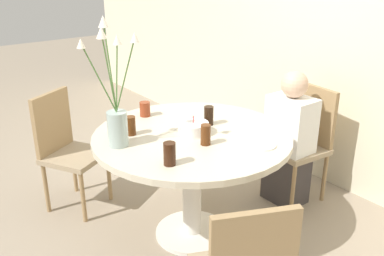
{
  "coord_description": "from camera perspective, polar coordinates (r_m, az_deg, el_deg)",
  "views": [
    {
      "loc": [
        2.02,
        -1.54,
        1.84
      ],
      "look_at": [
        0.0,
        0.0,
        0.81
      ],
      "focal_mm": 40.0,
      "sensor_mm": 36.0,
      "label": 1
    }
  ],
  "objects": [
    {
      "name": "ground_plane",
      "position": [
        3.14,
        0.0,
        -13.91
      ],
      "size": [
        16.0,
        16.0,
        0.0
      ],
      "primitive_type": "plane",
      "color": "gray"
    },
    {
      "name": "wall_back",
      "position": [
        3.64,
        18.69,
        12.31
      ],
      "size": [
        8.0,
        0.05,
        2.6
      ],
      "color": "beige",
      "rests_on": "ground_plane"
    },
    {
      "name": "dining_table",
      "position": [
        2.82,
        0.0,
        -3.39
      ],
      "size": [
        1.28,
        1.28,
        0.77
      ],
      "color": "beige",
      "rests_on": "ground_plane"
    },
    {
      "name": "chair_far_back",
      "position": [
        3.48,
        14.72,
        -1.2
      ],
      "size": [
        0.44,
        0.44,
        0.91
      ],
      "rotation": [
        0.0,
        0.0,
        -0.09
      ],
      "color": "#9E896B",
      "rests_on": "ground_plane"
    },
    {
      "name": "chair_near_front",
      "position": [
        3.38,
        -16.49,
        -2.13
      ],
      "size": [
        0.54,
        0.54,
        0.91
      ],
      "rotation": [
        0.0,
        0.0,
        2.08
      ],
      "color": "#9E896B",
      "rests_on": "ground_plane"
    },
    {
      "name": "birthday_cake",
      "position": [
        2.75,
        0.21,
        -0.01
      ],
      "size": [
        0.2,
        0.2,
        0.12
      ],
      "color": "white",
      "rests_on": "dining_table"
    },
    {
      "name": "flower_vase",
      "position": [
        2.54,
        -10.18,
        2.55
      ],
      "size": [
        0.29,
        0.25,
        0.76
      ],
      "color": "#9EB2AD",
      "rests_on": "dining_table"
    },
    {
      "name": "side_plate",
      "position": [
        2.62,
        9.13,
        -2.19
      ],
      "size": [
        0.19,
        0.19,
        0.01
      ],
      "color": "white",
      "rests_on": "dining_table"
    },
    {
      "name": "drink_glass_0",
      "position": [
        3.07,
        -6.29,
        2.53
      ],
      "size": [
        0.08,
        0.08,
        0.1
      ],
      "color": "maroon",
      "rests_on": "dining_table"
    },
    {
      "name": "drink_glass_1",
      "position": [
        2.75,
        -8.18,
        0.31
      ],
      "size": [
        0.06,
        0.06,
        0.12
      ],
      "color": "#51280F",
      "rests_on": "dining_table"
    },
    {
      "name": "drink_glass_2",
      "position": [
        2.89,
        2.25,
        1.66
      ],
      "size": [
        0.06,
        0.06,
        0.13
      ],
      "color": "black",
      "rests_on": "dining_table"
    },
    {
      "name": "drink_glass_3",
      "position": [
        2.58,
        1.83,
        -0.9
      ],
      "size": [
        0.06,
        0.06,
        0.13
      ],
      "color": "#51280F",
      "rests_on": "dining_table"
    },
    {
      "name": "drink_glass_4",
      "position": [
        2.33,
        -3.01,
        -3.46
      ],
      "size": [
        0.07,
        0.07,
        0.13
      ],
      "color": "#33190C",
      "rests_on": "dining_table"
    },
    {
      "name": "person_boy",
      "position": [
        3.38,
        12.82,
        -1.95
      ],
      "size": [
        0.34,
        0.24,
        1.07
      ],
      "color": "#383333",
      "rests_on": "ground_plane"
    }
  ]
}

